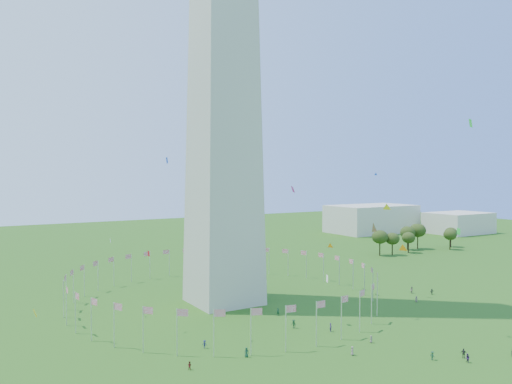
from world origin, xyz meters
TOP-DOWN VIEW (x-y plane):
  - ground at (0.00, 0.00)m, footprint 600.00×600.00m
  - flag_ring at (-0.00, 50.00)m, footprint 80.24×80.24m
  - gov_building_east_a at (150.00, 150.00)m, footprint 50.00×30.00m
  - gov_building_east_b at (190.00, 120.00)m, footprint 35.00×25.00m
  - crowd at (4.29, 7.59)m, footprint 107.78×54.14m
  - kites_aloft at (14.52, 24.09)m, footprint 98.46×67.16m
  - tree_line_east at (113.42, 85.84)m, footprint 53.45×15.76m

SIDE VIEW (x-z plane):
  - ground at x=0.00m, z-range 0.00..0.00m
  - crowd at x=4.29m, z-range -0.12..1.87m
  - flag_ring at x=0.00m, z-range 0.00..9.00m
  - tree_line_east at x=113.42m, z-range -0.67..10.81m
  - gov_building_east_b at x=190.00m, z-range 0.00..12.00m
  - gov_building_east_a at x=150.00m, z-range 0.00..16.00m
  - kites_aloft at x=14.52m, z-range 0.64..41.71m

